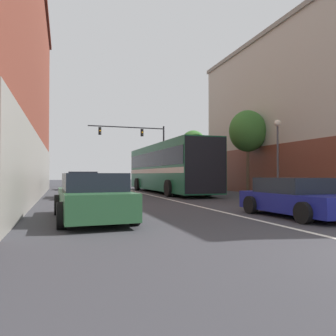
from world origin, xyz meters
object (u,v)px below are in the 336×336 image
hatchback_foreground (297,198)px  street_tree_far (193,145)px  parked_car_left_near (83,185)px  traffic_signal_gantry (142,142)px  street_tree_near (248,131)px  parked_car_left_mid (77,182)px  parked_car_left_far (92,197)px  street_lamp (278,150)px  bus (167,166)px

hatchback_foreground → street_tree_far: (5.25, 21.20, 3.61)m
parked_car_left_near → traffic_signal_gantry: traffic_signal_gantry is taller
parked_car_left_near → traffic_signal_gantry: size_ratio=0.56×
hatchback_foreground → traffic_signal_gantry: 26.78m
parked_car_left_near → street_tree_near: size_ratio=0.82×
parked_car_left_mid → parked_car_left_far: 20.02m
street_lamp → hatchback_foreground: bearing=-122.1°
parked_car_left_mid → street_tree_far: 11.52m
street_lamp → street_tree_far: bearing=84.9°
street_tree_near → parked_car_left_far: bearing=-138.6°
bus → traffic_signal_gantry: bearing=-5.9°
hatchback_foreground → street_tree_far: street_tree_far is taller
hatchback_foreground → parked_car_left_far: size_ratio=0.84×
parked_car_left_mid → street_tree_far: street_tree_far is taller
bus → street_lamp: 8.42m
bus → parked_car_left_mid: size_ratio=3.04×
hatchback_foreground → parked_car_left_near: 12.30m
street_lamp → street_tree_far: (1.35, 14.98, 1.59)m
parked_car_left_mid → street_tree_far: bearing=-85.9°
parked_car_left_mid → parked_car_left_far: size_ratio=0.91×
bus → hatchback_foreground: 13.80m
bus → street_tree_near: (4.83, -2.76, 2.34)m
hatchback_foreground → traffic_signal_gantry: size_ratio=0.47×
street_lamp → street_tree_near: street_tree_near is taller
parked_car_left_mid → parked_car_left_near: bearing=-176.4°
hatchback_foreground → parked_car_left_near: bearing=26.0°
parked_car_left_near → parked_car_left_far: size_ratio=0.99×
hatchback_foreground → parked_car_left_near: size_ratio=0.85×
parked_car_left_near → street_lamp: (9.71, -4.63, 1.91)m
parked_car_left_mid → street_tree_far: size_ratio=0.76×
parked_car_left_near → parked_car_left_far: 9.66m
parked_car_left_mid → street_lamp: (9.61, -14.99, 1.95)m
parked_car_left_near → street_lamp: bearing=-113.1°
parked_car_left_near → street_tree_near: street_tree_near is taller
traffic_signal_gantry → street_tree_far: size_ratio=1.49×
traffic_signal_gantry → hatchback_foreground: bearing=-93.0°
parked_car_left_far → street_tree_far: bearing=-31.8°
street_tree_far → parked_car_left_mid: bearing=180.0°
traffic_signal_gantry → parked_car_left_far: bearing=-106.5°
bus → parked_car_left_near: bus is taller
bus → street_lamp: bearing=-154.4°
parked_car_left_mid → street_tree_near: street_tree_near is taller
parked_car_left_mid → hatchback_foreground: bearing=-160.8°
bus → traffic_signal_gantry: size_ratio=1.55×
parked_car_left_far → hatchback_foreground: bearing=-103.3°
hatchback_foreground → parked_car_left_far: bearing=76.8°
parked_car_left_mid → parked_car_left_far: bearing=-177.0°
parked_car_left_near → street_tree_far: (11.06, 10.35, 3.50)m
traffic_signal_gantry → street_tree_far: (3.88, -5.21, -0.68)m
parked_car_left_mid → street_tree_near: bearing=-129.5°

